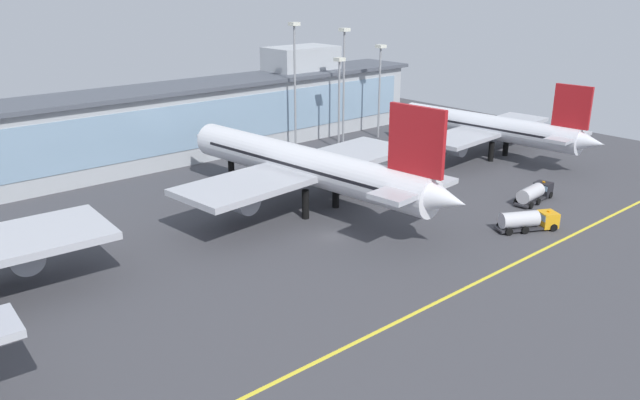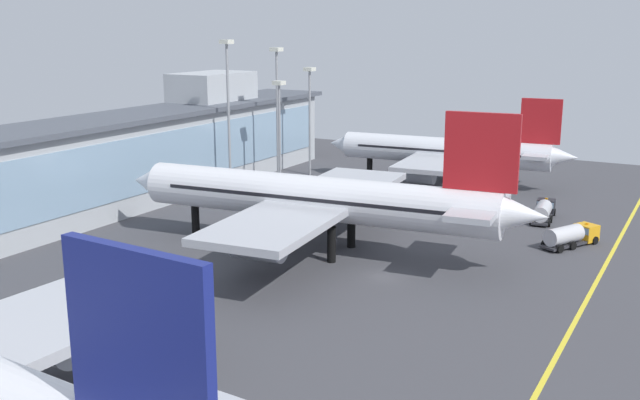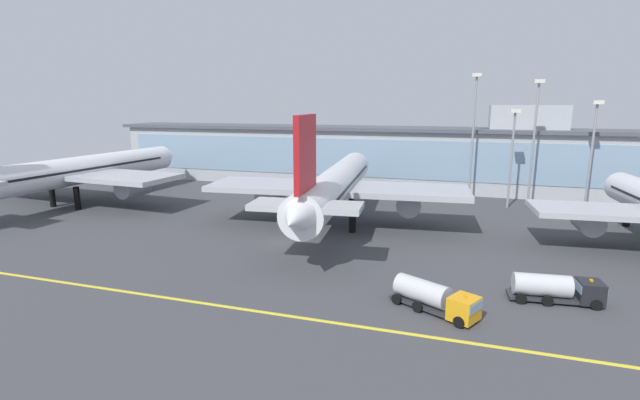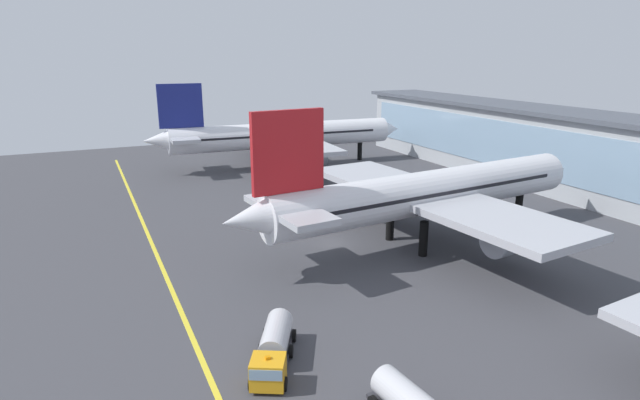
# 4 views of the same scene
# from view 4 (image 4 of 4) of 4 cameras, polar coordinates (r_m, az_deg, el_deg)

# --- Properties ---
(ground_plane) EXTENTS (180.00, 180.00, 0.00)m
(ground_plane) POSITION_cam_4_polar(r_m,az_deg,el_deg) (70.18, 1.27, -4.78)
(ground_plane) COLOR #424247
(taxiway_centreline_stripe) EXTENTS (144.00, 0.50, 0.01)m
(taxiway_centreline_stripe) POSITION_cam_4_polar(r_m,az_deg,el_deg) (64.26, -16.78, -7.50)
(taxiway_centreline_stripe) COLOR yellow
(taxiway_centreline_stripe) RESTS_ON ground
(terminal_building) EXTENTS (129.85, 14.00, 19.89)m
(terminal_building) POSITION_cam_4_polar(r_m,az_deg,el_deg) (99.83, 29.03, 4.11)
(terminal_building) COLOR #ADB2B7
(terminal_building) RESTS_ON ground
(airliner_near_left) EXTENTS (43.80, 59.25, 18.71)m
(airliner_near_left) POSITION_cam_4_polar(r_m,az_deg,el_deg) (116.78, -4.25, 7.03)
(airliner_near_left) COLOR black
(airliner_near_left) RESTS_ON ground
(airliner_near_right) EXTENTS (43.91, 57.11, 18.94)m
(airliner_near_right) POSITION_cam_4_polar(r_m,az_deg,el_deg) (69.78, 11.75, 0.73)
(airliner_near_right) COLOR black
(airliner_near_right) RESTS_ON ground
(baggage_tug_near) EXTENTS (9.13, 6.40, 2.90)m
(baggage_tug_near) POSITION_cam_4_polar(r_m,az_deg,el_deg) (44.17, -5.14, -15.99)
(baggage_tug_near) COLOR black
(baggage_tug_near) RESTS_ON ground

